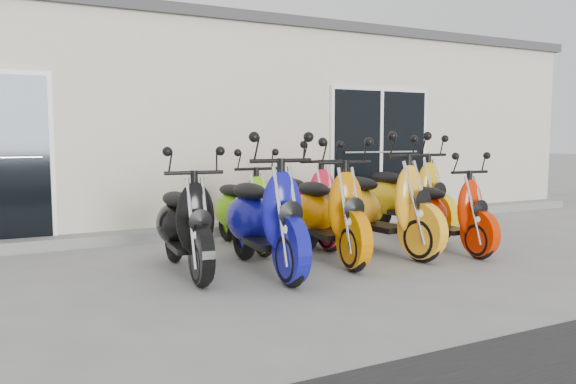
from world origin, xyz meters
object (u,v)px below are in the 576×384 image
object	(u,v)px
scooter_front_blue	(264,202)
scooter_front_black	(185,210)
scooter_back_yellow	(406,185)
scooter_front_orange_a	(328,199)
scooter_back_red	(305,192)
scooter_front_red	(447,201)
scooter_front_orange_b	(380,192)
scooter_back_green	(243,198)

from	to	relation	value
scooter_front_blue	scooter_front_black	bearing A→B (deg)	160.82
scooter_front_blue	scooter_back_yellow	xyz separation A→B (m)	(2.87, 1.18, -0.01)
scooter_front_orange_a	scooter_back_yellow	world-z (taller)	scooter_back_yellow
scooter_front_black	scooter_front_orange_a	distance (m)	1.71
scooter_back_yellow	scooter_back_red	bearing A→B (deg)	176.65
scooter_front_blue	scooter_back_yellow	world-z (taller)	scooter_front_blue
scooter_front_blue	scooter_back_yellow	size ratio (longest dim) A/B	1.02
scooter_front_blue	scooter_back_red	size ratio (longest dim) A/B	1.07
scooter_front_orange_a	scooter_front_red	xyz separation A→B (m)	(1.64, -0.23, -0.09)
scooter_front_black	scooter_front_red	bearing A→B (deg)	-2.47
scooter_front_red	scooter_back_red	size ratio (longest dim) A/B	0.90
scooter_front_orange_a	scooter_back_red	bearing A→B (deg)	82.66
scooter_front_orange_b	scooter_front_orange_a	bearing A→B (deg)	176.69
scooter_front_orange_b	scooter_back_yellow	size ratio (longest dim) A/B	1.02
scooter_front_black	scooter_back_yellow	bearing A→B (deg)	16.50
scooter_front_blue	scooter_front_red	size ratio (longest dim) A/B	1.18
scooter_front_orange_a	scooter_front_orange_b	distance (m)	0.80
scooter_front_red	scooter_back_green	size ratio (longest dim) A/B	0.97
scooter_front_blue	scooter_back_red	bearing A→B (deg)	49.07
scooter_front_orange_a	scooter_front_red	bearing A→B (deg)	-1.55
scooter_front_blue	scooter_front_orange_b	xyz separation A→B (m)	(1.73, 0.27, 0.01)
scooter_front_orange_a	scooter_back_yellow	size ratio (longest dim) A/B	0.98
scooter_front_orange_a	scooter_front_red	world-z (taller)	scooter_front_orange_a
scooter_back_yellow	scooter_front_orange_a	bearing A→B (deg)	-155.26
scooter_front_red	scooter_back_red	distance (m)	1.87
scooter_back_green	scooter_back_red	xyz separation A→B (m)	(0.88, -0.07, 0.05)
scooter_back_red	scooter_back_yellow	world-z (taller)	scooter_back_yellow
scooter_front_black	scooter_front_orange_b	xyz separation A→B (m)	(2.51, -0.05, 0.08)
scooter_front_blue	scooter_back_red	xyz separation A→B (m)	(1.18, 1.23, -0.05)
scooter_back_green	scooter_back_red	bearing A→B (deg)	-5.06
scooter_front_orange_b	scooter_back_yellow	bearing A→B (deg)	30.63
scooter_front_blue	scooter_front_red	xyz separation A→B (m)	(2.57, -0.02, -0.12)
scooter_back_green	scooter_front_red	bearing A→B (deg)	-30.81
scooter_back_green	scooter_back_yellow	size ratio (longest dim) A/B	0.89
scooter_front_red	scooter_back_yellow	bearing A→B (deg)	77.48
scooter_front_orange_a	scooter_back_red	xyz separation A→B (m)	(0.25, 1.02, -0.02)
scooter_front_red	scooter_back_green	xyz separation A→B (m)	(-2.27, 1.31, 0.02)
scooter_back_green	scooter_back_yellow	xyz separation A→B (m)	(2.58, -0.12, 0.09)
scooter_front_red	scooter_back_yellow	world-z (taller)	scooter_back_yellow
scooter_front_orange_b	scooter_back_green	world-z (taller)	scooter_front_orange_b
scooter_back_red	scooter_front_red	bearing A→B (deg)	-42.02
scooter_front_blue	scooter_front_red	distance (m)	2.57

